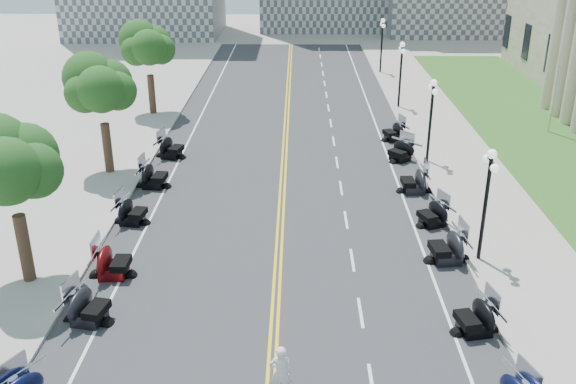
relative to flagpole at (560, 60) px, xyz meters
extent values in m
plane|color=gray|center=(-18.00, -22.00, -5.00)|extent=(160.00, 160.00, 0.00)
cube|color=#333335|center=(-18.00, -12.00, -5.00)|extent=(16.00, 90.00, 0.01)
cube|color=yellow|center=(-18.12, -12.00, -4.99)|extent=(0.12, 90.00, 0.00)
cube|color=yellow|center=(-17.88, -12.00, -4.99)|extent=(0.12, 90.00, 0.00)
cube|color=white|center=(-11.60, -12.00, -4.99)|extent=(0.12, 90.00, 0.00)
cube|color=white|center=(-24.40, -12.00, -4.99)|extent=(0.12, 90.00, 0.00)
cube|color=white|center=(-14.80, -26.00, -4.99)|extent=(0.12, 2.00, 0.00)
cube|color=white|center=(-14.80, -22.00, -4.99)|extent=(0.12, 2.00, 0.00)
cube|color=white|center=(-14.80, -18.00, -4.99)|extent=(0.12, 2.00, 0.00)
cube|color=white|center=(-14.80, -14.00, -4.99)|extent=(0.12, 2.00, 0.00)
cube|color=white|center=(-14.80, -10.00, -4.99)|extent=(0.12, 2.00, 0.00)
cube|color=white|center=(-14.80, -6.00, -4.99)|extent=(0.12, 2.00, 0.00)
cube|color=white|center=(-14.80, -2.00, -4.99)|extent=(0.12, 2.00, 0.00)
cube|color=white|center=(-14.80, 2.00, -4.99)|extent=(0.12, 2.00, 0.00)
cube|color=white|center=(-14.80, 6.00, -4.99)|extent=(0.12, 2.00, 0.00)
cube|color=white|center=(-14.80, 10.00, -4.99)|extent=(0.12, 2.00, 0.00)
cube|color=white|center=(-14.80, 14.00, -4.99)|extent=(0.12, 2.00, 0.00)
cube|color=white|center=(-14.80, 18.00, -4.99)|extent=(0.12, 2.00, 0.00)
cube|color=white|center=(-14.80, 22.00, -4.99)|extent=(0.12, 2.00, 0.00)
cube|color=white|center=(-14.80, 26.00, -4.99)|extent=(0.12, 2.00, 0.00)
cube|color=white|center=(-14.80, 30.00, -4.99)|extent=(0.12, 2.00, 0.00)
cube|color=#9E9991|center=(-7.50, -12.00, -4.92)|extent=(5.00, 90.00, 0.15)
cube|color=#9E9991|center=(-28.50, -12.00, -4.92)|extent=(5.00, 90.00, 0.15)
cube|color=#356023|center=(-0.50, -4.00, -4.95)|extent=(9.00, 60.00, 0.10)
imported|color=silver|center=(-17.66, -27.09, -3.02)|extent=(0.68, 0.45, 1.88)
camera|label=1|loc=(-17.22, -42.29, 8.62)|focal=40.00mm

